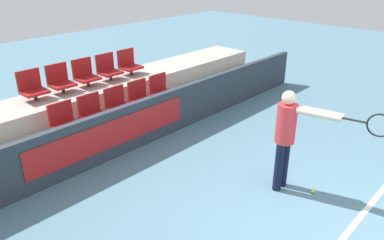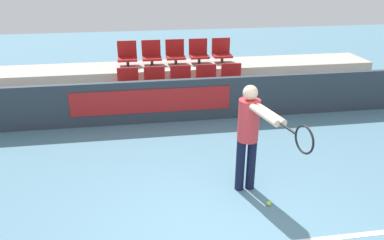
{
  "view_description": "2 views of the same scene",
  "coord_description": "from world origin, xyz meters",
  "px_view_note": "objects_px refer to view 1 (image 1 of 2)",
  "views": [
    {
      "loc": [
        -4.03,
        -1.08,
        3.33
      ],
      "look_at": [
        -0.13,
        2.58,
        0.96
      ],
      "focal_mm": 35.0,
      "sensor_mm": 36.0,
      "label": 1
    },
    {
      "loc": [
        -1.0,
        -3.22,
        3.1
      ],
      "look_at": [
        -0.16,
        2.14,
        0.78
      ],
      "focal_mm": 35.0,
      "sensor_mm": 36.0,
      "label": 2
    }
  ],
  "objects_px": {
    "stadium_chair_1": "(92,111)",
    "stadium_chair_8": "(108,68)",
    "stadium_chair_5": "(32,87)",
    "stadium_chair_9": "(129,63)",
    "stadium_chair_6": "(60,80)",
    "tennis_ball": "(313,191)",
    "stadium_chair_2": "(118,103)",
    "tennis_player": "(290,132)",
    "stadium_chair_0": "(64,121)",
    "stadium_chair_3": "(141,96)",
    "stadium_chair_7": "(85,74)",
    "stadium_chair_4": "(161,89)"
  },
  "relations": [
    {
      "from": "stadium_chair_0",
      "to": "stadium_chair_9",
      "type": "height_order",
      "value": "stadium_chair_9"
    },
    {
      "from": "stadium_chair_0",
      "to": "stadium_chair_6",
      "type": "xyz_separation_m",
      "value": [
        0.58,
        1.1,
        0.37
      ]
    },
    {
      "from": "stadium_chair_8",
      "to": "stadium_chair_9",
      "type": "distance_m",
      "value": 0.58
    },
    {
      "from": "stadium_chair_1",
      "to": "stadium_chair_5",
      "type": "bearing_deg",
      "value": 117.97
    },
    {
      "from": "tennis_player",
      "to": "tennis_ball",
      "type": "height_order",
      "value": "tennis_player"
    },
    {
      "from": "stadium_chair_5",
      "to": "stadium_chair_6",
      "type": "height_order",
      "value": "same"
    },
    {
      "from": "tennis_player",
      "to": "tennis_ball",
      "type": "distance_m",
      "value": 1.03
    },
    {
      "from": "stadium_chair_0",
      "to": "stadium_chair_7",
      "type": "height_order",
      "value": "stadium_chair_7"
    },
    {
      "from": "stadium_chair_1",
      "to": "stadium_chair_6",
      "type": "xyz_separation_m",
      "value": [
        0.0,
        1.1,
        0.37
      ]
    },
    {
      "from": "stadium_chair_6",
      "to": "stadium_chair_5",
      "type": "bearing_deg",
      "value": 180.0
    },
    {
      "from": "stadium_chair_4",
      "to": "stadium_chair_9",
      "type": "bearing_deg",
      "value": 90.0
    },
    {
      "from": "stadium_chair_2",
      "to": "tennis_ball",
      "type": "relative_size",
      "value": 8.72
    },
    {
      "from": "stadium_chair_8",
      "to": "stadium_chair_9",
      "type": "relative_size",
      "value": 1.0
    },
    {
      "from": "stadium_chair_3",
      "to": "stadium_chair_5",
      "type": "distance_m",
      "value": 2.1
    },
    {
      "from": "stadium_chair_6",
      "to": "tennis_player",
      "type": "relative_size",
      "value": 0.36
    },
    {
      "from": "tennis_player",
      "to": "tennis_ball",
      "type": "bearing_deg",
      "value": -74.42
    },
    {
      "from": "stadium_chair_3",
      "to": "tennis_player",
      "type": "height_order",
      "value": "tennis_player"
    },
    {
      "from": "stadium_chair_5",
      "to": "stadium_chair_8",
      "type": "height_order",
      "value": "same"
    },
    {
      "from": "stadium_chair_3",
      "to": "stadium_chair_9",
      "type": "relative_size",
      "value": 1.0
    },
    {
      "from": "stadium_chair_3",
      "to": "stadium_chair_5",
      "type": "height_order",
      "value": "stadium_chair_5"
    },
    {
      "from": "stadium_chair_0",
      "to": "stadium_chair_4",
      "type": "xyz_separation_m",
      "value": [
        2.33,
        0.0,
        0.0
      ]
    },
    {
      "from": "stadium_chair_2",
      "to": "tennis_player",
      "type": "bearing_deg",
      "value": -81.81
    },
    {
      "from": "stadium_chair_5",
      "to": "tennis_ball",
      "type": "distance_m",
      "value": 5.41
    },
    {
      "from": "stadium_chair_0",
      "to": "stadium_chair_1",
      "type": "distance_m",
      "value": 0.58
    },
    {
      "from": "stadium_chair_6",
      "to": "tennis_ball",
      "type": "height_order",
      "value": "stadium_chair_6"
    },
    {
      "from": "stadium_chair_8",
      "to": "stadium_chair_1",
      "type": "bearing_deg",
      "value": -136.72
    },
    {
      "from": "stadium_chair_6",
      "to": "tennis_player",
      "type": "bearing_deg",
      "value": -76.72
    },
    {
      "from": "stadium_chair_8",
      "to": "tennis_ball",
      "type": "xyz_separation_m",
      "value": [
        0.12,
        -4.99,
        -0.97
      ]
    },
    {
      "from": "stadium_chair_0",
      "to": "stadium_chair_4",
      "type": "distance_m",
      "value": 2.33
    },
    {
      "from": "stadium_chair_2",
      "to": "tennis_player",
      "type": "height_order",
      "value": "tennis_player"
    },
    {
      "from": "stadium_chair_0",
      "to": "stadium_chair_2",
      "type": "relative_size",
      "value": 1.0
    },
    {
      "from": "tennis_player",
      "to": "stadium_chair_8",
      "type": "bearing_deg",
      "value": 77.27
    },
    {
      "from": "stadium_chair_5",
      "to": "stadium_chair_8",
      "type": "xyz_separation_m",
      "value": [
        1.75,
        0.0,
        0.0
      ]
    },
    {
      "from": "stadium_chair_0",
      "to": "stadium_chair_7",
      "type": "xyz_separation_m",
      "value": [
        1.16,
        1.1,
        0.37
      ]
    },
    {
      "from": "stadium_chair_1",
      "to": "stadium_chair_9",
      "type": "height_order",
      "value": "stadium_chair_9"
    },
    {
      "from": "stadium_chair_7",
      "to": "stadium_chair_8",
      "type": "distance_m",
      "value": 0.58
    },
    {
      "from": "stadium_chair_1",
      "to": "stadium_chair_8",
      "type": "relative_size",
      "value": 1.0
    },
    {
      "from": "tennis_player",
      "to": "stadium_chair_4",
      "type": "bearing_deg",
      "value": 67.58
    },
    {
      "from": "tennis_player",
      "to": "stadium_chair_1",
      "type": "bearing_deg",
      "value": 95.46
    },
    {
      "from": "stadium_chair_2",
      "to": "stadium_chair_7",
      "type": "relative_size",
      "value": 1.0
    },
    {
      "from": "tennis_ball",
      "to": "stadium_chair_9",
      "type": "bearing_deg",
      "value": 84.73
    },
    {
      "from": "stadium_chair_8",
      "to": "stadium_chair_5",
      "type": "bearing_deg",
      "value": 180.0
    },
    {
      "from": "stadium_chair_1",
      "to": "tennis_player",
      "type": "xyz_separation_m",
      "value": [
        1.09,
        -3.51,
        0.34
      ]
    },
    {
      "from": "stadium_chair_8",
      "to": "tennis_player",
      "type": "xyz_separation_m",
      "value": [
        -0.08,
        -4.6,
        -0.03
      ]
    },
    {
      "from": "stadium_chair_4",
      "to": "stadium_chair_6",
      "type": "bearing_deg",
      "value": 147.88
    },
    {
      "from": "stadium_chair_3",
      "to": "stadium_chair_5",
      "type": "relative_size",
      "value": 1.0
    },
    {
      "from": "stadium_chair_0",
      "to": "tennis_player",
      "type": "bearing_deg",
      "value": -64.54
    },
    {
      "from": "stadium_chair_0",
      "to": "stadium_chair_3",
      "type": "bearing_deg",
      "value": 0.0
    },
    {
      "from": "stadium_chair_1",
      "to": "stadium_chair_0",
      "type": "bearing_deg",
      "value": 180.0
    },
    {
      "from": "stadium_chair_2",
      "to": "tennis_ball",
      "type": "xyz_separation_m",
      "value": [
        0.7,
        -3.89,
        -0.59
      ]
    }
  ]
}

